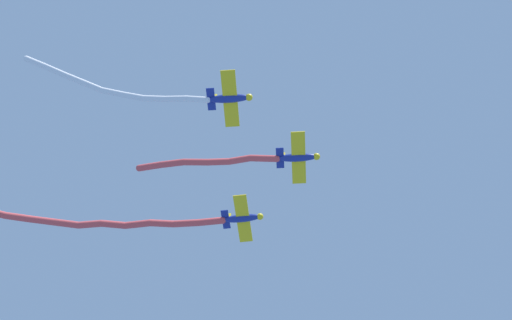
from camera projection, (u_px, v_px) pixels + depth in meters
The scene contains 6 objects.
airplane_lead at pixel (298, 157), 82.64m from camera, with size 7.22×5.44×1.79m.
smoke_trail_lead at pixel (207, 162), 82.73m from camera, with size 3.11×17.22×1.63m.
airplane_left_wing at pixel (243, 218), 86.99m from camera, with size 7.17×5.37×1.79m.
smoke_trail_left_wing at pixel (102, 221), 86.96m from camera, with size 8.50×30.17×1.65m.
airplane_right_wing at pixel (230, 98), 79.14m from camera, with size 7.22×5.43×1.79m.
smoke_trail_right_wing at pixel (116, 87), 79.32m from camera, with size 8.90×20.09×2.95m.
Camera 1 is at (-42.03, -6.55, 6.86)m, focal length 48.68 mm.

